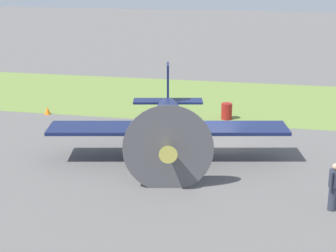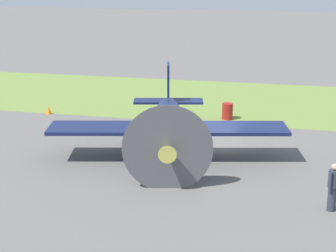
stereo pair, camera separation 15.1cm
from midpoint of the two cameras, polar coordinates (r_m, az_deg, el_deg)
name	(u,v)px [view 1 (the left image)]	position (r m, az deg, el deg)	size (l,w,h in m)	color
ground_plane	(209,146)	(25.56, 4.18, -2.13)	(160.00, 160.00, 0.00)	#605E5B
grass_verge	(230,100)	(34.41, 6.39, 2.74)	(120.00, 11.00, 0.01)	olive
airplane_lead	(168,123)	(23.65, -0.18, 0.32)	(10.51, 8.40, 3.72)	#141E47
ground_crew_chief	(334,186)	(19.52, 16.90, -6.05)	(0.38, 0.56, 1.73)	#2D3342
fuel_drum	(227,111)	(29.99, 6.07, 1.56)	(0.60, 0.60, 0.90)	maroon
runway_marker_cone	(48,111)	(31.65, -12.74, 1.61)	(0.36, 0.36, 0.44)	orange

